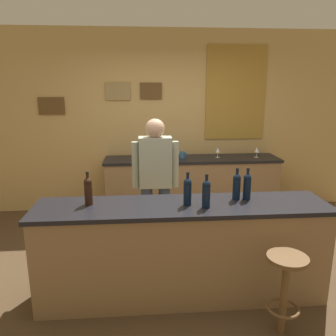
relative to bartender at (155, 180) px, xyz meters
name	(u,v)px	position (x,y,z in m)	size (l,w,h in m)	color
ground_plane	(177,271)	(0.21, -0.37, -0.94)	(10.00, 10.00, 0.00)	#4C3823
back_wall	(165,121)	(0.23, 1.66, 0.48)	(6.00, 0.09, 2.80)	tan
bar_counter	(182,250)	(0.21, -0.77, -0.47)	(2.68, 0.60, 0.92)	olive
side_counter	(192,186)	(0.61, 1.28, -0.48)	(2.63, 0.56, 0.90)	olive
bartender	(155,180)	(0.00, 0.00, 0.00)	(0.52, 0.21, 1.62)	#384766
bar_stool	(285,282)	(0.96, -1.34, -0.48)	(0.32, 0.32, 0.68)	brown
wine_bottle_a	(88,190)	(-0.63, -0.70, 0.12)	(0.07, 0.07, 0.31)	black
wine_bottle_b	(187,190)	(0.25, -0.79, 0.12)	(0.07, 0.07, 0.31)	black
wine_bottle_c	(206,193)	(0.41, -0.87, 0.12)	(0.07, 0.07, 0.31)	black
wine_bottle_d	(237,186)	(0.73, -0.68, 0.12)	(0.07, 0.07, 0.31)	black
wine_bottle_e	(247,185)	(0.83, -0.68, 0.12)	(0.07, 0.07, 0.31)	black
wine_glass_a	(218,150)	(1.00, 1.28, 0.07)	(0.07, 0.07, 0.16)	silver
wine_glass_b	(257,150)	(1.60, 1.24, 0.07)	(0.07, 0.07, 0.16)	silver
coffee_mug	(182,155)	(0.47, 1.30, 0.01)	(0.12, 0.08, 0.09)	#336699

